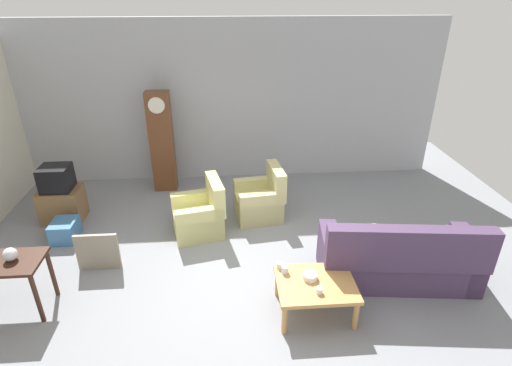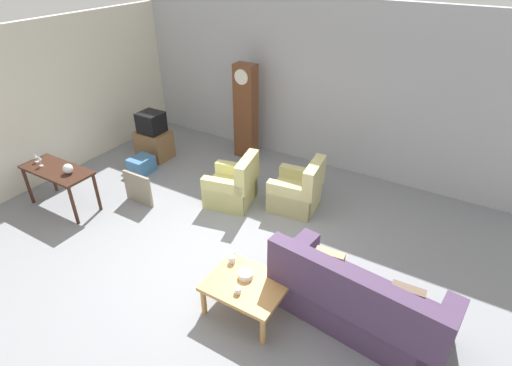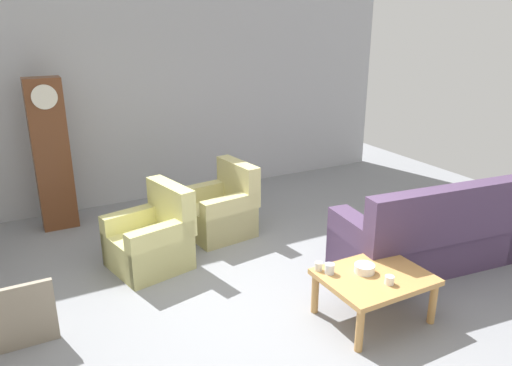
% 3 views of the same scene
% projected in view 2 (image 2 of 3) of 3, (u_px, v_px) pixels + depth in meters
% --- Properties ---
extents(ground_plane, '(10.40, 10.40, 0.00)m').
position_uv_depth(ground_plane, '(217.00, 258.00, 5.95)').
color(ground_plane, gray).
extents(garage_door_wall, '(8.40, 0.16, 3.20)m').
position_uv_depth(garage_door_wall, '(323.00, 87.00, 7.76)').
color(garage_door_wall, '#ADAFB5').
rests_on(garage_door_wall, ground_plane).
extents(pegboard_wall_left, '(0.12, 6.40, 2.88)m').
position_uv_depth(pegboard_wall_left, '(39.00, 105.00, 7.35)').
color(pegboard_wall_left, silver).
rests_on(pegboard_wall_left, ground_plane).
extents(couch_floral, '(2.19, 1.11, 1.04)m').
position_uv_depth(couch_floral, '(358.00, 303.00, 4.76)').
color(couch_floral, '#4C3856').
rests_on(couch_floral, ground_plane).
extents(armchair_olive_near, '(0.93, 0.91, 0.92)m').
position_uv_depth(armchair_olive_near, '(233.00, 187.00, 7.06)').
color(armchair_olive_near, '#CCC67A').
rests_on(armchair_olive_near, ground_plane).
extents(armchair_olive_far, '(0.88, 0.85, 0.92)m').
position_uv_depth(armchair_olive_far, '(297.00, 192.00, 6.93)').
color(armchair_olive_far, '#CAC17F').
rests_on(armchair_olive_far, ground_plane).
extents(coffee_table_wood, '(0.96, 0.76, 0.45)m').
position_uv_depth(coffee_table_wood, '(246.00, 287.00, 4.93)').
color(coffee_table_wood, tan).
rests_on(coffee_table_wood, ground_plane).
extents(console_table_dark, '(1.30, 0.56, 0.75)m').
position_uv_depth(console_table_dark, '(58.00, 175.00, 6.78)').
color(console_table_dark, '#381E14').
rests_on(console_table_dark, ground_plane).
extents(grandfather_clock, '(0.44, 0.30, 1.98)m').
position_uv_depth(grandfather_clock, '(246.00, 112.00, 8.27)').
color(grandfather_clock, brown).
rests_on(grandfather_clock, ground_plane).
extents(tv_stand_cabinet, '(0.68, 0.52, 0.59)m').
position_uv_depth(tv_stand_cabinet, '(154.00, 144.00, 8.56)').
color(tv_stand_cabinet, brown).
rests_on(tv_stand_cabinet, ground_plane).
extents(tv_crt, '(0.48, 0.44, 0.42)m').
position_uv_depth(tv_crt, '(151.00, 122.00, 8.30)').
color(tv_crt, black).
rests_on(tv_crt, tv_stand_cabinet).
extents(framed_picture_leaning, '(0.60, 0.05, 0.58)m').
position_uv_depth(framed_picture_leaning, '(138.00, 189.00, 7.05)').
color(framed_picture_leaning, gray).
rests_on(framed_picture_leaning, ground_plane).
extents(storage_box_blue, '(0.38, 0.46, 0.33)m').
position_uv_depth(storage_box_blue, '(141.00, 165.00, 8.06)').
color(storage_box_blue, teal).
rests_on(storage_box_blue, ground_plane).
extents(glass_dome_cloche, '(0.17, 0.17, 0.17)m').
position_uv_depth(glass_dome_cloche, '(68.00, 169.00, 6.56)').
color(glass_dome_cloche, silver).
rests_on(glass_dome_cloche, console_table_dark).
extents(cup_white_porcelain, '(0.08, 0.08, 0.08)m').
position_uv_depth(cup_white_porcelain, '(238.00, 290.00, 4.74)').
color(cup_white_porcelain, white).
rests_on(cup_white_porcelain, coffee_table_wood).
extents(cup_blue_rimmed, '(0.09, 0.09, 0.10)m').
position_uv_depth(cup_blue_rimmed, '(232.00, 259.00, 5.19)').
color(cup_blue_rimmed, silver).
rests_on(cup_blue_rimmed, coffee_table_wood).
extents(cup_cream_tall, '(0.07, 0.07, 0.08)m').
position_uv_depth(cup_cream_tall, '(233.00, 254.00, 5.28)').
color(cup_cream_tall, beige).
rests_on(cup_cream_tall, coffee_table_wood).
extents(bowl_white_stacked, '(0.19, 0.19, 0.08)m').
position_uv_depth(bowl_white_stacked, '(246.00, 275.00, 4.96)').
color(bowl_white_stacked, white).
rests_on(bowl_white_stacked, coffee_table_wood).
extents(wine_glass_tall, '(0.07, 0.07, 0.16)m').
position_uv_depth(wine_glass_tall, '(35.00, 157.00, 6.87)').
color(wine_glass_tall, silver).
rests_on(wine_glass_tall, console_table_dark).
extents(wine_glass_mid, '(0.07, 0.07, 0.22)m').
position_uv_depth(wine_glass_mid, '(39.00, 159.00, 6.72)').
color(wine_glass_mid, silver).
rests_on(wine_glass_mid, console_table_dark).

